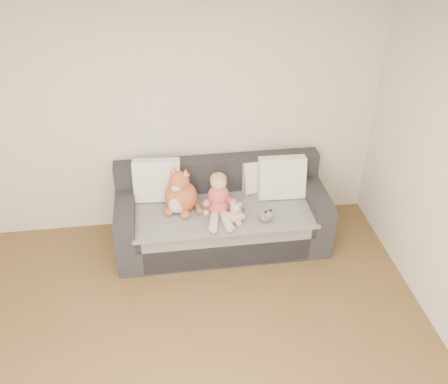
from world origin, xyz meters
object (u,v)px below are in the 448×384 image
(teddy_bear, at_px, (236,215))
(plush_cat, at_px, (180,195))
(sofa, at_px, (222,216))
(toddler, at_px, (219,199))
(sippy_cup, at_px, (240,209))

(teddy_bear, bearing_deg, plush_cat, 171.34)
(sofa, distance_m, toddler, 0.41)
(sofa, relative_size, sippy_cup, 18.86)
(teddy_bear, height_order, sippy_cup, teddy_bear)
(sofa, height_order, sippy_cup, sofa)
(sofa, relative_size, toddler, 4.61)
(sofa, xyz_separation_m, toddler, (-0.05, -0.18, 0.36))
(plush_cat, bearing_deg, sofa, 29.66)
(plush_cat, bearing_deg, teddy_bear, -6.03)
(teddy_bear, bearing_deg, toddler, 153.76)
(toddler, relative_size, plush_cat, 0.93)
(sofa, xyz_separation_m, sippy_cup, (0.16, -0.21, 0.22))
(toddler, relative_size, teddy_bear, 1.89)
(plush_cat, height_order, sippy_cup, plush_cat)
(sofa, distance_m, plush_cat, 0.55)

